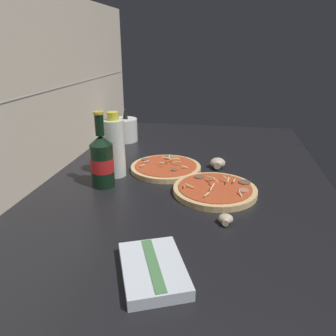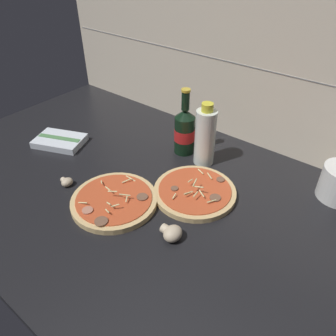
{
  "view_description": "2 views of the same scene",
  "coord_description": "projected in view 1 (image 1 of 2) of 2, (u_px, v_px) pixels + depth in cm",
  "views": [
    {
      "loc": [
        -94.41,
        -10.63,
        44.19
      ],
      "look_at": [
        0.6,
        6.12,
        7.22
      ],
      "focal_mm": 35.0,
      "sensor_mm": 36.0,
      "label": 1
    },
    {
      "loc": [
        50.25,
        -54.06,
        66.51
      ],
      "look_at": [
        -0.73,
        9.93,
        6.28
      ],
      "focal_mm": 35.0,
      "sensor_mm": 36.0,
      "label": 2
    }
  ],
  "objects": [
    {
      "name": "utensil_crock",
      "position": [
        124.0,
        130.0,
        1.47
      ],
      "size": [
        11.79,
        11.79,
        14.36
      ],
      "color": "silver",
      "rests_on": "counter_slab"
    },
    {
      "name": "pizza_far",
      "position": [
        166.0,
        168.0,
        1.14
      ],
      "size": [
        24.39,
        24.39,
        5.07
      ],
      "color": "tan",
      "rests_on": "counter_slab"
    },
    {
      "name": "tile_backsplash",
      "position": [
        42.0,
        92.0,
        1.01
      ],
      "size": [
        160.0,
        1.13,
        60.0
      ],
      "color": "beige",
      "rests_on": "ground"
    },
    {
      "name": "counter_slab",
      "position": [
        187.0,
        187.0,
        1.04
      ],
      "size": [
        160.0,
        90.0,
        2.5
      ],
      "color": "black",
      "rests_on": "ground"
    },
    {
      "name": "pizza_near",
      "position": [
        215.0,
        190.0,
        0.97
      ],
      "size": [
        24.68,
        24.68,
        4.61
      ],
      "color": "tan",
      "rests_on": "counter_slab"
    },
    {
      "name": "beer_bottle",
      "position": [
        102.0,
        160.0,
        0.99
      ],
      "size": [
        7.04,
        7.04,
        23.26
      ],
      "color": "black",
      "rests_on": "counter_slab"
    },
    {
      "name": "mushroom_right",
      "position": [
        218.0,
        163.0,
        1.16
      ],
      "size": [
        5.63,
        5.36,
        3.76
      ],
      "color": "beige",
      "rests_on": "counter_slab"
    },
    {
      "name": "oil_bottle",
      "position": [
        115.0,
        147.0,
        1.07
      ],
      "size": [
        6.71,
        6.71,
        21.41
      ],
      "color": "silver",
      "rests_on": "counter_slab"
    },
    {
      "name": "dish_towel",
      "position": [
        153.0,
        269.0,
        0.63
      ],
      "size": [
        20.26,
        17.33,
        2.56
      ],
      "color": "silver",
      "rests_on": "counter_slab"
    },
    {
      "name": "mushroom_left",
      "position": [
        226.0,
        219.0,
        0.8
      ],
      "size": [
        3.83,
        3.65,
        2.56
      ],
      "color": "beige",
      "rests_on": "counter_slab"
    }
  ]
}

